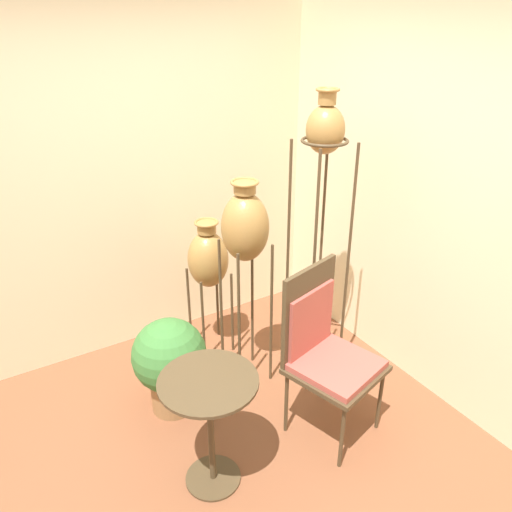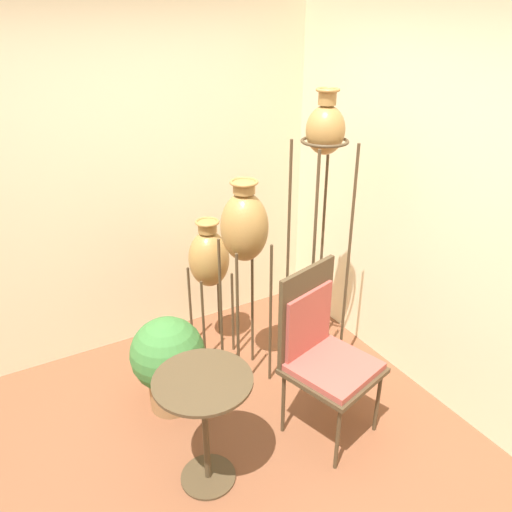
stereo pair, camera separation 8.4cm
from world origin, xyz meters
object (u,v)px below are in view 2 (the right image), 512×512
object	(u,v)px
vase_stand_medium	(245,229)
potted_plant	(168,360)
vase_stand_tall	(324,147)
chair	(322,347)
side_table	(205,408)
vase_stand_short	(209,259)

from	to	relation	value
vase_stand_medium	potted_plant	size ratio (longest dim) A/B	2.22
vase_stand_tall	chair	bearing A→B (deg)	-122.20
vase_stand_medium	chair	size ratio (longest dim) A/B	1.37
side_table	vase_stand_medium	bearing A→B (deg)	47.90
vase_stand_short	chair	size ratio (longest dim) A/B	0.99
vase_stand_short	potted_plant	distance (m)	0.82
chair	side_table	bearing A→B (deg)	167.27
vase_stand_short	vase_stand_tall	bearing A→B (deg)	-47.64
vase_stand_tall	chair	size ratio (longest dim) A/B	1.85
vase_stand_medium	vase_stand_short	xyz separation A→B (m)	(-0.06, 0.45, -0.39)
chair	potted_plant	xyz separation A→B (m)	(-0.76, 0.63, -0.22)
vase_stand_tall	side_table	size ratio (longest dim) A/B	2.81
vase_stand_medium	vase_stand_tall	bearing A→B (deg)	-17.46
vase_stand_medium	side_table	xyz separation A→B (m)	(-0.63, -0.69, -0.64)
side_table	potted_plant	distance (m)	0.68
potted_plant	side_table	bearing A→B (deg)	-93.06
vase_stand_tall	potted_plant	size ratio (longest dim) A/B	3.01
vase_stand_tall	vase_stand_medium	size ratio (longest dim) A/B	1.35
side_table	potted_plant	bearing A→B (deg)	86.94
side_table	potted_plant	world-z (taller)	side_table
vase_stand_tall	vase_stand_short	bearing A→B (deg)	132.36
vase_stand_tall	vase_stand_short	size ratio (longest dim) A/B	1.86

